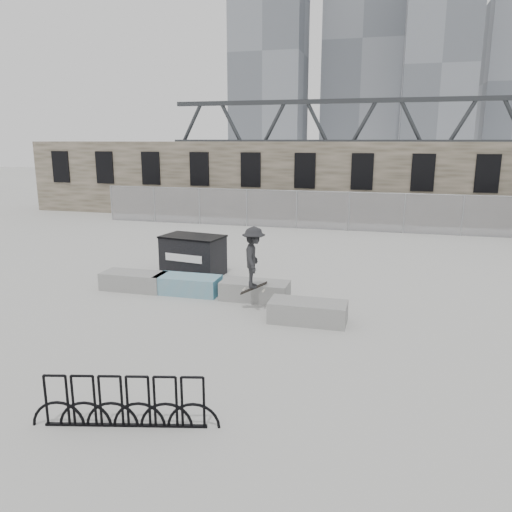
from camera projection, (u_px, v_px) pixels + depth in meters
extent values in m
plane|color=#AAAAA5|center=(221.00, 298.00, 14.92)|extent=(120.00, 120.00, 0.00)
cube|color=brown|center=(308.00, 180.00, 29.70)|extent=(36.00, 2.50, 4.50)
cube|color=black|center=(61.00, 167.00, 32.35)|extent=(1.20, 0.12, 2.00)
cube|color=black|center=(105.00, 167.00, 31.55)|extent=(1.20, 0.12, 2.00)
cube|color=black|center=(151.00, 168.00, 30.75)|extent=(1.20, 0.12, 2.00)
cube|color=black|center=(199.00, 169.00, 29.95)|extent=(1.20, 0.12, 2.00)
cube|color=black|center=(251.00, 170.00, 29.15)|extent=(1.20, 0.12, 2.00)
cube|color=black|center=(305.00, 171.00, 28.35)|extent=(1.20, 0.12, 2.00)
cube|color=black|center=(362.00, 172.00, 27.55)|extent=(1.20, 0.12, 2.00)
cube|color=black|center=(423.00, 173.00, 26.76)|extent=(1.20, 0.12, 2.00)
cube|color=black|center=(487.00, 174.00, 25.96)|extent=(1.20, 0.12, 2.00)
cylinder|color=gray|center=(111.00, 203.00, 29.20)|extent=(0.06, 0.06, 2.00)
cylinder|color=gray|center=(154.00, 205.00, 28.52)|extent=(0.06, 0.06, 2.00)
cylinder|color=gray|center=(199.00, 206.00, 27.83)|extent=(0.06, 0.06, 2.00)
cylinder|color=gray|center=(247.00, 208.00, 27.14)|extent=(0.06, 0.06, 2.00)
cylinder|color=gray|center=(296.00, 210.00, 26.45)|extent=(0.06, 0.06, 2.00)
cylinder|color=gray|center=(349.00, 212.00, 25.77)|extent=(0.06, 0.06, 2.00)
cylinder|color=gray|center=(404.00, 214.00, 25.08)|extent=(0.06, 0.06, 2.00)
cylinder|color=gray|center=(463.00, 216.00, 24.39)|extent=(0.06, 0.06, 2.00)
cube|color=#99999E|center=(296.00, 210.00, 26.45)|extent=(22.00, 0.02, 2.00)
cylinder|color=gray|center=(297.00, 191.00, 26.23)|extent=(22.00, 0.04, 0.04)
cube|color=gray|center=(134.00, 281.00, 15.77)|extent=(2.00, 0.90, 0.55)
cube|color=#2D471E|center=(133.00, 274.00, 15.72)|extent=(1.76, 0.66, 0.10)
cube|color=teal|center=(188.00, 285.00, 15.35)|extent=(2.00, 0.90, 0.55)
cube|color=#2D471E|center=(187.00, 278.00, 15.30)|extent=(1.76, 0.66, 0.10)
cube|color=gray|center=(255.00, 291.00, 14.76)|extent=(2.00, 0.90, 0.55)
cube|color=#2D471E|center=(255.00, 284.00, 14.71)|extent=(1.76, 0.66, 0.10)
cube|color=gray|center=(308.00, 312.00, 12.94)|extent=(2.00, 0.90, 0.55)
cube|color=#2D471E|center=(308.00, 304.00, 12.89)|extent=(1.76, 0.66, 0.10)
cube|color=black|center=(193.00, 256.00, 17.45)|extent=(2.22, 1.54, 1.33)
cube|color=black|center=(193.00, 237.00, 17.30)|extent=(2.27, 1.60, 0.06)
cube|color=white|center=(183.00, 258.00, 16.88)|extent=(1.42, 0.25, 0.26)
cube|color=black|center=(126.00, 425.00, 8.26)|extent=(2.64, 0.68, 0.04)
torus|color=black|center=(57.00, 401.00, 8.20)|extent=(0.88, 0.25, 0.89)
torus|color=black|center=(84.00, 401.00, 8.18)|extent=(0.88, 0.25, 0.89)
torus|color=black|center=(111.00, 401.00, 8.17)|extent=(0.88, 0.25, 0.89)
torus|color=black|center=(138.00, 402.00, 8.16)|extent=(0.88, 0.25, 0.89)
torus|color=black|center=(166.00, 402.00, 8.15)|extent=(0.88, 0.25, 0.89)
torus|color=black|center=(193.00, 403.00, 8.14)|extent=(0.88, 0.25, 0.89)
cube|color=slate|center=(269.00, 55.00, 99.81)|extent=(14.00, 12.00, 42.00)
cube|color=slate|center=(364.00, 44.00, 104.04)|extent=(16.00, 14.00, 48.00)
cube|color=slate|center=(439.00, 68.00, 88.03)|extent=(12.00, 12.00, 34.00)
cube|color=slate|center=(511.00, 83.00, 94.40)|extent=(10.00, 10.00, 30.00)
cube|color=#2D3033|center=(435.00, 144.00, 63.26)|extent=(70.00, 3.00, 1.20)
cube|color=#2D3033|center=(438.00, 99.00, 62.01)|extent=(70.00, 0.60, 0.60)
cube|color=gray|center=(212.00, 158.00, 71.21)|extent=(2.00, 3.00, 4.00)
imported|color=black|center=(254.00, 257.00, 13.60)|extent=(0.84, 1.20, 1.69)
cube|color=black|center=(254.00, 288.00, 13.80)|extent=(0.76, 0.30, 0.36)
cylinder|color=beige|center=(243.00, 290.00, 13.82)|extent=(0.06, 0.03, 0.06)
cylinder|color=beige|center=(245.00, 288.00, 13.95)|extent=(0.06, 0.03, 0.06)
cylinder|color=beige|center=(263.00, 291.00, 13.68)|extent=(0.06, 0.03, 0.06)
cylinder|color=beige|center=(264.00, 290.00, 13.81)|extent=(0.06, 0.03, 0.06)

